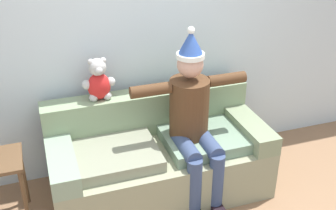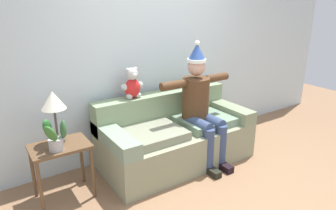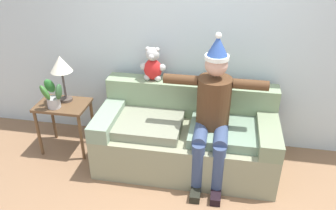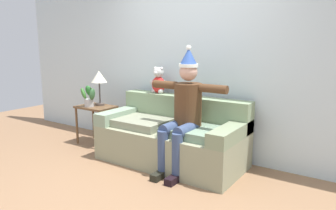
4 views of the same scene
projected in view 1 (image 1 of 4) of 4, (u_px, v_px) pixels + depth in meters
back_wall at (138, 31)px, 3.76m from camera, size 7.00×0.10×2.70m
couch at (157, 156)px, 3.77m from camera, size 1.90×0.91×0.86m
person_seated at (193, 117)px, 3.51m from camera, size 1.02×0.77×1.54m
teddy_bear at (99, 81)px, 3.57m from camera, size 0.29×0.17×0.38m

